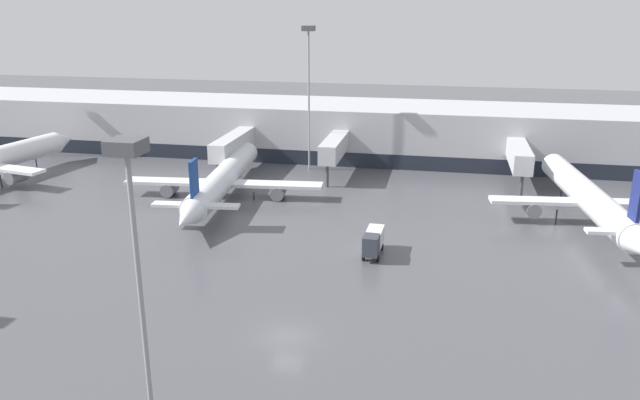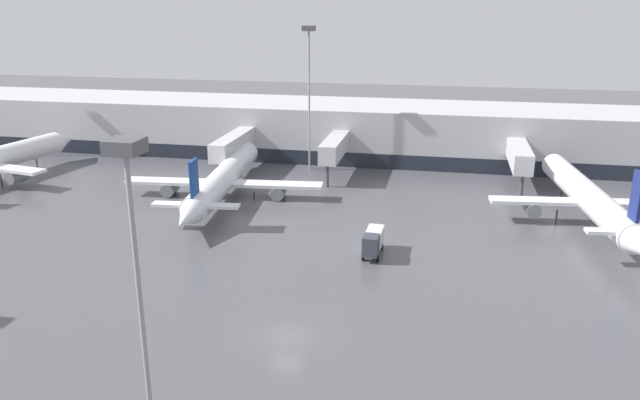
{
  "view_description": "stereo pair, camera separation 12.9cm",
  "coord_description": "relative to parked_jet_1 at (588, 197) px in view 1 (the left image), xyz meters",
  "views": [
    {
      "loc": [
        11.39,
        -43.03,
        25.75
      ],
      "look_at": [
        -2.67,
        26.63,
        3.0
      ],
      "focal_mm": 35.0,
      "sensor_mm": 36.0,
      "label": 1
    },
    {
      "loc": [
        11.52,
        -43.0,
        25.75
      ],
      "look_at": [
        -2.67,
        26.63,
        3.0
      ],
      "focal_mm": 35.0,
      "sensor_mm": 36.0,
      "label": 2
    }
  ],
  "objects": [
    {
      "name": "apron_light_mast_0",
      "position": [
        -33.72,
        -47.03,
        11.57
      ],
      "size": [
        1.8,
        1.8,
        18.89
      ],
      "color": "gray",
      "rests_on": "ground_plane"
    },
    {
      "name": "terminal_building",
      "position": [
        -28.9,
        28.59,
        1.22
      ],
      "size": [
        160.0,
        30.59,
        9.0
      ],
      "color": "#B2B2B7",
      "rests_on": "ground_plane"
    },
    {
      "name": "ground_plane",
      "position": [
        -28.88,
        -33.22,
        -3.28
      ],
      "size": [
        320.0,
        320.0,
        0.0
      ],
      "primitive_type": "plane",
      "color": "#4C4C51"
    },
    {
      "name": "apron_light_mast_4",
      "position": [
        -38.32,
        18.24,
        13.81
      ],
      "size": [
        1.8,
        1.8,
        22.23
      ],
      "color": "gray",
      "rests_on": "ground_plane"
    },
    {
      "name": "service_truck_0",
      "position": [
        -24.09,
        -15.08,
        -1.64
      ],
      "size": [
        1.87,
        5.27,
        2.75
      ],
      "rotation": [
        0.0,
        0.0,
        4.68
      ],
      "color": "silver",
      "rests_on": "ground_plane"
    },
    {
      "name": "parked_jet_1",
      "position": [
        0.0,
        0.0,
        0.0
      ],
      "size": [
        23.23,
        37.94,
        9.91
      ],
      "rotation": [
        0.0,
        0.0,
        1.69
      ],
      "color": "silver",
      "rests_on": "ground_plane"
    },
    {
      "name": "parked_jet_2",
      "position": [
        -46.65,
        1.36,
        -0.72
      ],
      "size": [
        27.34,
        38.08,
        8.42
      ],
      "rotation": [
        0.0,
        0.0,
        1.67
      ],
      "color": "silver",
      "rests_on": "ground_plane"
    }
  ]
}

